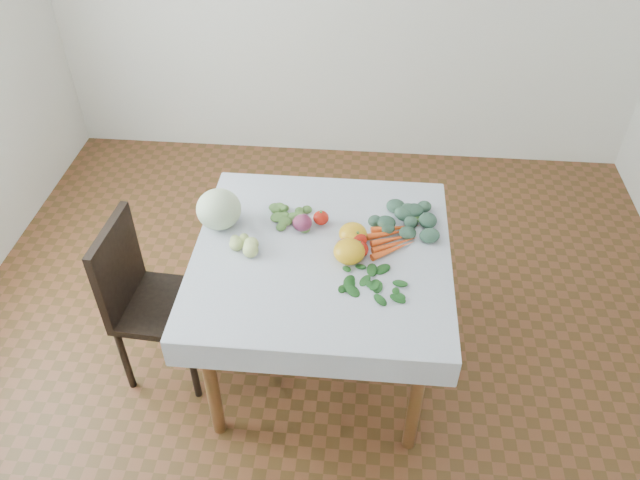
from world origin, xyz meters
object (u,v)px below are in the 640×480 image
(table, at_px, (322,269))
(carrot_bunch, at_px, (393,238))
(heirloom_back, at_px, (353,234))
(chair, at_px, (144,293))
(cabbage, at_px, (219,209))

(table, distance_m, carrot_bunch, 0.35)
(heirloom_back, bearing_deg, table, -147.19)
(chair, relative_size, cabbage, 4.31)
(table, distance_m, chair, 0.84)
(table, relative_size, carrot_bunch, 3.74)
(carrot_bunch, bearing_deg, cabbage, 176.75)
(heirloom_back, height_order, carrot_bunch, heirloom_back)
(chair, xyz_separation_m, cabbage, (0.34, 0.22, 0.35))
(cabbage, distance_m, heirloom_back, 0.62)
(table, distance_m, cabbage, 0.54)
(table, height_order, chair, chair)
(heirloom_back, bearing_deg, carrot_bunch, 4.75)
(table, height_order, heirloom_back, heirloom_back)
(cabbage, relative_size, carrot_bunch, 0.76)
(cabbage, bearing_deg, heirloom_back, -5.59)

